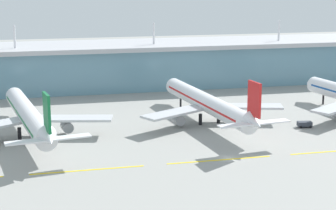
% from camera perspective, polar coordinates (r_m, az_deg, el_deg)
% --- Properties ---
extents(ground_plane, '(600.00, 600.00, 0.00)m').
position_cam_1_polar(ground_plane, '(149.06, 6.22, -5.39)').
color(ground_plane, gray).
extents(terminal_building, '(288.00, 34.00, 27.67)m').
position_cam_1_polar(terminal_building, '(243.24, -1.70, 4.18)').
color(terminal_building, '#6693A8').
rests_on(terminal_building, ground).
extents(airliner_near_middle, '(48.13, 68.39, 18.90)m').
position_cam_1_polar(airliner_near_middle, '(170.56, -13.88, -1.08)').
color(airliner_near_middle, silver).
rests_on(airliner_near_middle, ground).
extents(airliner_center, '(48.43, 70.09, 18.90)m').
position_cam_1_polar(airliner_center, '(182.08, 4.05, 0.16)').
color(airliner_center, white).
rests_on(airliner_center, ground).
extents(taxiway_stripe_mid_west, '(28.00, 0.70, 0.04)m').
position_cam_1_polar(taxiway_stripe_mid_west, '(140.98, -8.12, -6.53)').
color(taxiway_stripe_mid_west, yellow).
rests_on(taxiway_stripe_mid_west, ground).
extents(taxiway_stripe_centre, '(28.00, 0.70, 0.04)m').
position_cam_1_polar(taxiway_stripe_centre, '(147.51, 5.21, -5.56)').
color(taxiway_stripe_centre, yellow).
rests_on(taxiway_stripe_centre, ground).
extents(pushback_tug, '(4.70, 3.05, 1.85)m').
position_cam_1_polar(pushback_tug, '(182.62, 13.63, -1.87)').
color(pushback_tug, '#333842').
rests_on(pushback_tug, ground).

